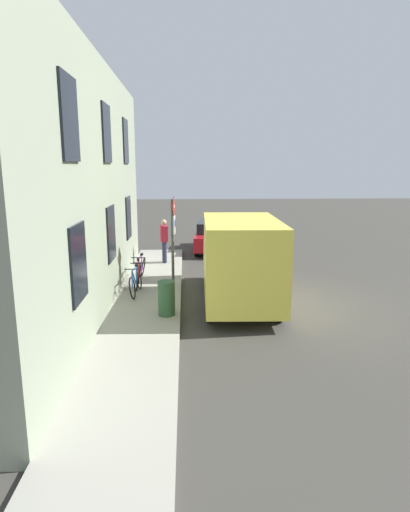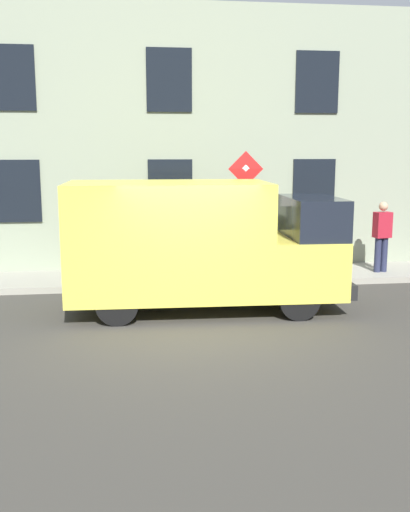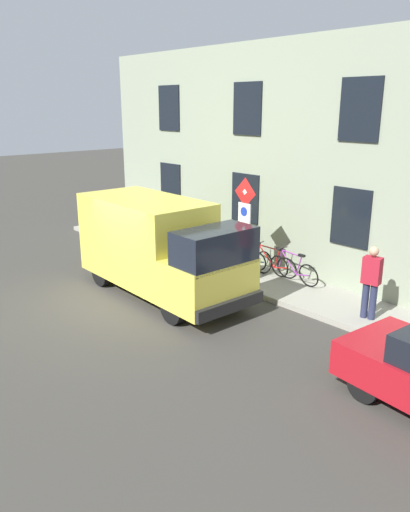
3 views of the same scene
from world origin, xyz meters
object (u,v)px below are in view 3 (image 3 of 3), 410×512
at_px(bicycle_red, 271,263).
at_px(pedestrian, 371,280).
at_px(delivery_van, 159,246).
at_px(bicycle_blue, 251,257).
at_px(bicycle_purple, 293,269).
at_px(litter_bin, 184,247).
at_px(sign_post_stacked, 245,217).

xyz_separation_m(bicycle_red, pedestrian, (-0.66, -3.48, 0.56)).
xyz_separation_m(delivery_van, pedestrian, (2.38, -4.76, -0.26)).
relative_size(bicycle_blue, pedestrian, 1.00).
height_order(bicycle_purple, litter_bin, litter_bin).
xyz_separation_m(bicycle_purple, bicycle_blue, (0.00, 1.59, 0.00)).
bearing_deg(bicycle_red, pedestrian, 163.96).
relative_size(bicycle_red, bicycle_blue, 1.00).
relative_size(bicycle_red, pedestrian, 1.00).
bearing_deg(sign_post_stacked, pedestrian, -82.24).
bearing_deg(pedestrian, litter_bin, -96.38).
bearing_deg(bicycle_purple, litter_bin, 18.69).
height_order(pedestrian, litter_bin, pedestrian).
bearing_deg(bicycle_red, litter_bin, 15.07).
relative_size(bicycle_purple, pedestrian, 1.00).
xyz_separation_m(sign_post_stacked, bicycle_purple, (1.14, -0.81, -1.52)).
relative_size(bicycle_red, litter_bin, 1.91).
xyz_separation_m(bicycle_purple, bicycle_red, (-0.00, 0.80, 0.00)).
bearing_deg(bicycle_purple, pedestrian, 168.79).
bearing_deg(bicycle_purple, bicycle_red, 2.80).
relative_size(delivery_van, bicycle_blue, 3.14).
bearing_deg(litter_bin, sign_post_stacked, -92.95).
bearing_deg(sign_post_stacked, bicycle_purple, -35.37).
distance_m(sign_post_stacked, bicycle_red, 1.90).
bearing_deg(bicycle_blue, sign_post_stacked, 128.56).
bearing_deg(bicycle_blue, litter_bin, 31.86).
height_order(sign_post_stacked, bicycle_red, sign_post_stacked).
bearing_deg(pedestrian, delivery_van, -72.91).
height_order(bicycle_purple, pedestrian, pedestrian).
height_order(sign_post_stacked, bicycle_blue, sign_post_stacked).
bearing_deg(pedestrian, bicycle_blue, -108.35).
relative_size(sign_post_stacked, delivery_van, 0.52).
bearing_deg(bicycle_red, bicycle_blue, -5.30).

